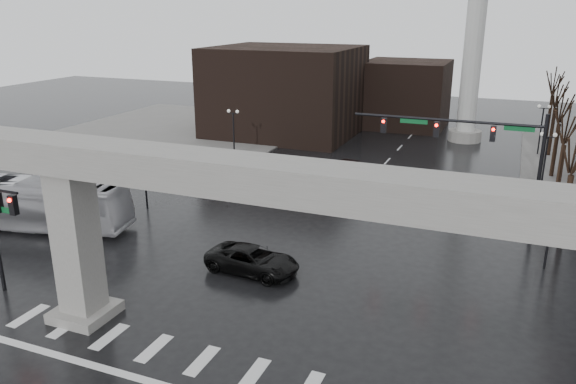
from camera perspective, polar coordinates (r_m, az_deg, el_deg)
name	(u,v)px	position (r m, az deg, el deg)	size (l,w,h in m)	color
ground	(214,348)	(25.54, -7.53, -15.44)	(160.00, 160.00, 0.00)	black
sidewalk_nw	(171,135)	(67.15, -11.83, 5.72)	(28.00, 36.00, 0.15)	slate
elevated_guideway	(235,202)	(21.91, -5.38, -1.07)	(48.00, 2.60, 8.70)	gray
building_far_left	(285,91)	(65.88, -0.28, 10.22)	(16.00, 14.00, 10.00)	black
building_far_mid	(405,94)	(72.18, 11.82, 9.73)	(10.00, 10.00, 8.00)	black
smokestack	(476,16)	(64.49, 18.60, 16.60)	(3.60, 3.60, 30.00)	#BBBCB7
signal_mast_arm	(478,144)	(38.05, 18.78, 4.67)	(12.12, 0.43, 8.00)	black
signal_left_pole	(0,219)	(31.48, -27.20, -2.45)	(2.30, 0.30, 6.00)	black
lamp_right_0	(553,211)	(34.08, 25.31, -1.77)	(1.22, 0.32, 5.11)	black
lamp_right_1	(546,153)	(47.56, 24.73, 3.59)	(1.22, 0.32, 5.11)	black
lamp_right_2	(542,121)	(61.27, 24.40, 6.56)	(1.22, 0.32, 5.11)	black
lamp_left_0	(144,163)	(41.87, -14.45, 2.90)	(1.22, 0.32, 5.11)	black
lamp_left_1	(233,127)	(53.42, -5.56, 6.61)	(1.22, 0.32, 5.11)	black
lamp_left_2	(289,105)	(65.92, 0.13, 8.88)	(1.22, 0.32, 5.11)	black
tree_right_0	(567,203)	(38.19, 26.50, -1.01)	(1.09, 1.58, 7.50)	black
tree_right_1	(561,169)	(45.85, 25.97, 2.11)	(1.09, 1.61, 7.67)	black
tree_right_2	(556,145)	(53.61, 25.59, 4.34)	(1.10, 1.63, 7.85)	black
tree_right_3	(553,127)	(61.43, 25.30, 6.00)	(1.11, 1.66, 8.02)	black
tree_right_4	(550,113)	(69.29, 25.08, 7.28)	(1.12, 1.69, 8.19)	black
pickup_truck	(253,260)	(31.51, -3.62, -6.91)	(2.45, 5.32, 1.48)	black
city_bus	(36,203)	(40.89, -24.25, -1.02)	(2.97, 12.69, 3.54)	#B0B0B5
far_car	(343,169)	(49.18, 5.62, 2.36)	(1.83, 4.54, 1.55)	black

